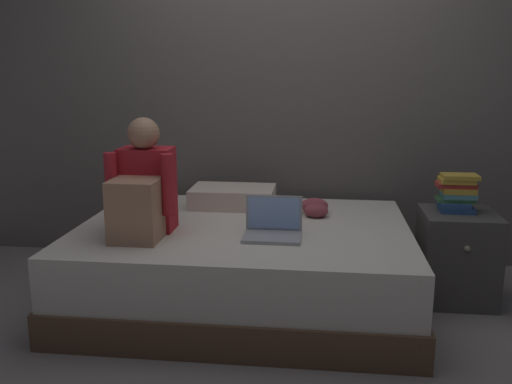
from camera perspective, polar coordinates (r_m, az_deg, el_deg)
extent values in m
plane|color=gray|center=(3.21, 1.66, -13.56)|extent=(8.00, 8.00, 0.00)
cube|color=#605B56|center=(4.08, 3.33, 11.70)|extent=(5.60, 0.10, 2.70)
cube|color=brown|center=(3.46, -1.22, -9.73)|extent=(2.00, 1.50, 0.20)
cube|color=beige|center=(3.38, -1.24, -5.83)|extent=(1.96, 1.46, 0.30)
cube|color=#474442|center=(3.65, 19.99, -6.26)|extent=(0.44, 0.44, 0.56)
sphere|color=gray|center=(3.41, 20.96, -5.49)|extent=(0.04, 0.04, 0.04)
cube|color=#B21E28|center=(3.24, -11.11, 0.30)|extent=(0.30, 0.20, 0.48)
sphere|color=#A87C5E|center=(3.16, -11.53, 5.94)|extent=(0.18, 0.18, 0.18)
cube|color=#A87C5E|center=(3.06, -12.31, -1.87)|extent=(0.26, 0.24, 0.34)
cylinder|color=#B21E28|center=(3.16, -14.70, 0.88)|extent=(0.07, 0.07, 0.34)
cylinder|color=#B21E28|center=(3.06, -9.10, 0.76)|extent=(0.07, 0.07, 0.34)
cube|color=#9EA0A5|center=(3.06, 1.67, -4.69)|extent=(0.32, 0.22, 0.02)
cube|color=#9EA0A5|center=(3.14, 1.87, -2.15)|extent=(0.32, 0.01, 0.20)
cube|color=#8CB2EA|center=(3.13, 1.86, -2.18)|extent=(0.29, 0.00, 0.18)
cube|color=beige|center=(3.77, -2.39, -0.49)|extent=(0.56, 0.36, 0.13)
cube|color=#284C84|center=(3.59, 19.95, -1.67)|extent=(0.20, 0.15, 0.03)
cube|color=#284C84|center=(3.58, 19.72, -1.18)|extent=(0.18, 0.15, 0.03)
cube|color=#387042|center=(3.58, 19.89, -0.73)|extent=(0.22, 0.13, 0.02)
cube|color=teal|center=(3.58, 20.13, -0.28)|extent=(0.19, 0.16, 0.03)
cube|color=gold|center=(3.56, 20.18, 0.15)|extent=(0.19, 0.12, 0.03)
cube|color=#9E2D28|center=(3.56, 19.93, 0.69)|extent=(0.23, 0.13, 0.03)
cube|color=gold|center=(3.56, 19.99, 1.14)|extent=(0.20, 0.16, 0.03)
cube|color=gold|center=(3.55, 20.29, 1.51)|extent=(0.21, 0.14, 0.03)
ellipsoid|color=#8E3D47|center=(3.61, 6.05, -1.40)|extent=(0.18, 0.15, 0.10)
ellipsoid|color=#8E3D47|center=(3.51, 6.22, -1.91)|extent=(0.15, 0.13, 0.08)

